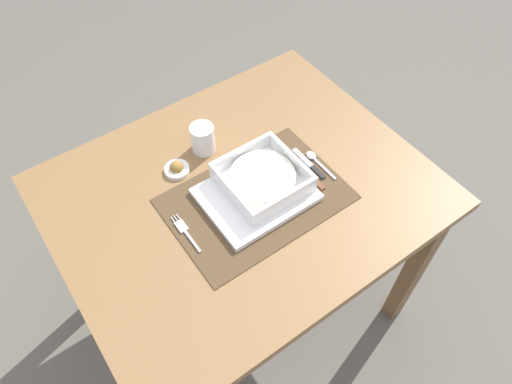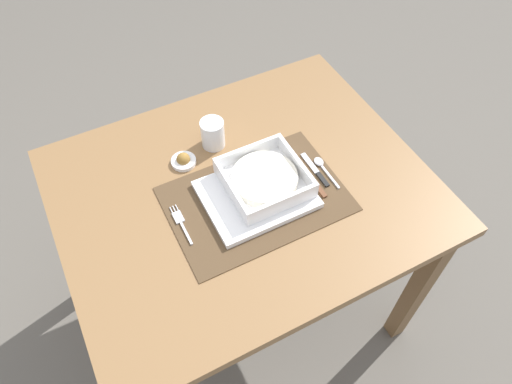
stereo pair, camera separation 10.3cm
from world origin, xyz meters
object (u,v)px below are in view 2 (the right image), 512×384
spoon (321,165)px  condiment_saucer (184,160)px  bread_knife (313,181)px  dining_table (244,209)px  porridge_bowl (265,179)px  drinking_glass (213,135)px  fork (180,222)px  butter_knife (317,172)px

spoon → condiment_saucer: bearing=148.0°
spoon → bread_knife: (-0.05, -0.04, -0.00)m
bread_knife → dining_table: bearing=160.1°
porridge_bowl → drinking_glass: 0.21m
dining_table → fork: 0.21m
drinking_glass → bread_knife: bearing=-54.5°
fork → condiment_saucer: 0.20m
spoon → porridge_bowl: bearing=175.9°
dining_table → spoon: size_ratio=8.14×
butter_knife → porridge_bowl: bearing=173.4°
bread_knife → condiment_saucer: size_ratio=2.02×
spoon → dining_table: bearing=169.0°
spoon → condiment_saucer: condiment_saucer is taller
condiment_saucer → spoon: bearing=-29.5°
dining_table → spoon: bearing=-8.4°
drinking_glass → condiment_saucer: bearing=-165.2°
drinking_glass → butter_knife: bearing=-48.0°
condiment_saucer → fork: bearing=-114.4°
porridge_bowl → condiment_saucer: bearing=130.7°
porridge_bowl → butter_knife: size_ratio=1.54×
fork → drinking_glass: (0.18, 0.20, 0.03)m
dining_table → fork: fork is taller
dining_table → drinking_glass: (-0.01, 0.18, 0.13)m
drinking_glass → condiment_saucer: size_ratio=1.23×
spoon → condiment_saucer: 0.37m
spoon → bread_knife: 0.06m
porridge_bowl → bread_knife: bearing=-18.4°
bread_knife → drinking_glass: drinking_glass is taller
porridge_bowl → spoon: size_ratio=1.69×
drinking_glass → condiment_saucer: drinking_glass is taller
fork → butter_knife: butter_knife is taller
bread_knife → fork: bearing=175.5°
dining_table → porridge_bowl: porridge_bowl is taller
spoon → bread_knife: size_ratio=0.86×
spoon → bread_knife: spoon is taller
condiment_saucer → butter_knife: bearing=-33.1°
dining_table → porridge_bowl: size_ratio=4.82×
drinking_glass → condiment_saucer: (-0.10, -0.03, -0.03)m
drinking_glass → condiment_saucer: 0.11m
butter_knife → spoon: bearing=30.7°
spoon → butter_knife: spoon is taller
fork → spoon: size_ratio=1.08×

